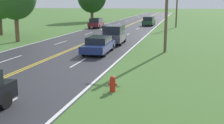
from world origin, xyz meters
TOP-DOWN VIEW (x-y plane):
  - fire_hydrant at (6.46, 10.91)m, footprint 0.43×0.27m
  - utility_pole_midground at (8.18, 22.32)m, footprint 1.80×0.24m
  - utility_pole_far at (8.49, 47.22)m, footprint 1.80×0.24m
  - car_dark_blue_sedan_approaching at (2.90, 20.60)m, footprint 2.04×4.85m
  - car_dark_grey_suv_mid_near at (2.90, 26.05)m, footprint 2.09×4.33m
  - car_maroon_hatchback_mid_far at (-4.21, 43.01)m, footprint 1.90×3.82m
  - car_dark_green_hatchback_receding at (3.62, 49.81)m, footprint 1.98×4.33m

SIDE VIEW (x-z plane):
  - fire_hydrant at x=6.46m, z-range 0.01..0.75m
  - car_dark_blue_sedan_approaching at x=2.90m, z-range 0.03..1.38m
  - car_maroon_hatchback_mid_far at x=-4.21m, z-range 0.05..1.65m
  - car_dark_green_hatchback_receding at x=3.62m, z-range 0.05..1.68m
  - car_dark_grey_suv_mid_near at x=2.90m, z-range 0.04..1.91m
  - utility_pole_far at x=8.49m, z-range 0.15..7.99m
  - utility_pole_midground at x=8.18m, z-range 0.15..8.03m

